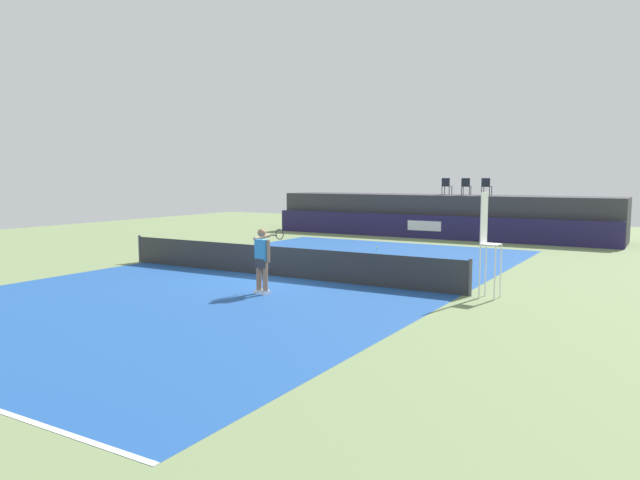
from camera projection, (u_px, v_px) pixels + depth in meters
ground_plane at (325, 264)px, 21.50m from camera, size 48.00×48.00×0.00m
court_inner at (278, 276)px, 18.94m from camera, size 12.00×22.00×0.00m
sponsor_wall at (428, 227)px, 30.41m from camera, size 18.00×0.22×1.20m
spectator_platform at (441, 215)px, 31.90m from camera, size 18.00×2.80×2.20m
spectator_chair_far_left at (446, 185)px, 31.71m from camera, size 0.45×0.45×0.89m
spectator_chair_left at (466, 186)px, 30.96m from camera, size 0.48×0.48×0.89m
spectator_chair_center at (486, 186)px, 30.54m from camera, size 0.44×0.44×0.89m
umpire_chair at (487, 237)px, 15.42m from camera, size 0.49×0.49×2.76m
tennis_net at (277, 261)px, 18.89m from camera, size 12.40×0.02×0.95m
net_post_near at (140, 249)px, 22.04m from camera, size 0.10×0.10×1.00m
net_post_far at (470, 277)px, 15.73m from camera, size 0.10×0.10×1.00m
tennis_player at (263, 259)px, 16.02m from camera, size 0.58×1.19×1.77m
tennis_ball at (377, 248)px, 26.30m from camera, size 0.07×0.07×0.07m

